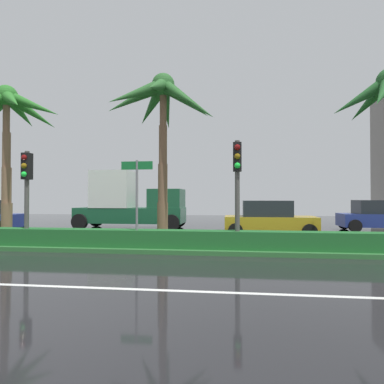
{
  "coord_description": "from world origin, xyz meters",
  "views": [
    {
      "loc": [
        2.45,
        -4.53,
        1.87
      ],
      "look_at": [
        0.22,
        12.9,
        2.16
      ],
      "focal_mm": 30.82,
      "sensor_mm": 36.0,
      "label": 1
    }
  ],
  "objects_px": {
    "traffic_signal_median_right": "(237,174)",
    "car_in_traffic_second": "(269,219)",
    "car_in_traffic_third": "(379,216)",
    "palm_tree_mid_left": "(7,115)",
    "street_name_sign": "(137,191)",
    "box_truck_lead": "(130,203)",
    "traffic_signal_median_left": "(27,180)",
    "palm_tree_centre_left": "(163,105)"
  },
  "relations": [
    {
      "from": "traffic_signal_median_right",
      "to": "car_in_traffic_second",
      "type": "distance_m",
      "value": 5.75
    },
    {
      "from": "car_in_traffic_third",
      "to": "palm_tree_mid_left",
      "type": "bearing_deg",
      "value": -159.2
    },
    {
      "from": "street_name_sign",
      "to": "box_truck_lead",
      "type": "height_order",
      "value": "box_truck_lead"
    },
    {
      "from": "car_in_traffic_second",
      "to": "car_in_traffic_third",
      "type": "distance_m",
      "value": 7.22
    },
    {
      "from": "traffic_signal_median_right",
      "to": "car_in_traffic_second",
      "type": "height_order",
      "value": "traffic_signal_median_right"
    },
    {
      "from": "palm_tree_mid_left",
      "to": "traffic_signal_median_left",
      "type": "height_order",
      "value": "palm_tree_mid_left"
    },
    {
      "from": "box_truck_lead",
      "to": "car_in_traffic_second",
      "type": "xyz_separation_m",
      "value": [
        7.91,
        -3.0,
        -0.72
      ]
    },
    {
      "from": "palm_tree_mid_left",
      "to": "car_in_traffic_second",
      "type": "xyz_separation_m",
      "value": [
        11.27,
        3.36,
        -4.59
      ]
    },
    {
      "from": "box_truck_lead",
      "to": "street_name_sign",
      "type": "bearing_deg",
      "value": -70.52
    },
    {
      "from": "car_in_traffic_third",
      "to": "street_name_sign",
      "type": "bearing_deg",
      "value": -142.79
    },
    {
      "from": "palm_tree_centre_left",
      "to": "traffic_signal_median_right",
      "type": "bearing_deg",
      "value": -29.57
    },
    {
      "from": "traffic_signal_median_left",
      "to": "box_truck_lead",
      "type": "height_order",
      "value": "traffic_signal_median_left"
    },
    {
      "from": "traffic_signal_median_right",
      "to": "car_in_traffic_second",
      "type": "bearing_deg",
      "value": 73.37
    },
    {
      "from": "car_in_traffic_second",
      "to": "box_truck_lead",
      "type": "bearing_deg",
      "value": 159.23
    },
    {
      "from": "traffic_signal_median_right",
      "to": "car_in_traffic_third",
      "type": "xyz_separation_m",
      "value": [
        7.96,
        8.57,
        -1.82
      ]
    },
    {
      "from": "palm_tree_mid_left",
      "to": "traffic_signal_median_left",
      "type": "xyz_separation_m",
      "value": [
        2.16,
        -1.84,
        -2.92
      ]
    },
    {
      "from": "palm_tree_centre_left",
      "to": "car_in_traffic_third",
      "type": "height_order",
      "value": "palm_tree_centre_left"
    },
    {
      "from": "traffic_signal_median_left",
      "to": "palm_tree_mid_left",
      "type": "bearing_deg",
      "value": 139.47
    },
    {
      "from": "traffic_signal_median_left",
      "to": "box_truck_lead",
      "type": "distance_m",
      "value": 8.35
    },
    {
      "from": "traffic_signal_median_right",
      "to": "car_in_traffic_third",
      "type": "distance_m",
      "value": 11.83
    },
    {
      "from": "palm_tree_mid_left",
      "to": "car_in_traffic_second",
      "type": "relative_size",
      "value": 1.51
    },
    {
      "from": "car_in_traffic_second",
      "to": "traffic_signal_median_left",
      "type": "bearing_deg",
      "value": -150.26
    },
    {
      "from": "street_name_sign",
      "to": "car_in_traffic_second",
      "type": "distance_m",
      "value": 7.37
    },
    {
      "from": "traffic_signal_median_left",
      "to": "traffic_signal_median_right",
      "type": "distance_m",
      "value": 7.55
    },
    {
      "from": "traffic_signal_median_left",
      "to": "car_in_traffic_second",
      "type": "distance_m",
      "value": 10.63
    },
    {
      "from": "traffic_signal_median_left",
      "to": "box_truck_lead",
      "type": "xyz_separation_m",
      "value": [
        1.2,
        8.2,
        -0.95
      ]
    },
    {
      "from": "palm_tree_centre_left",
      "to": "box_truck_lead",
      "type": "xyz_separation_m",
      "value": [
        -3.46,
        6.58,
        -3.96
      ]
    },
    {
      "from": "traffic_signal_median_left",
      "to": "traffic_signal_median_right",
      "type": "xyz_separation_m",
      "value": [
        7.55,
        -0.02,
        0.15
      ]
    },
    {
      "from": "palm_tree_mid_left",
      "to": "car_in_traffic_second",
      "type": "distance_m",
      "value": 12.62
    },
    {
      "from": "palm_tree_mid_left",
      "to": "street_name_sign",
      "type": "distance_m",
      "value": 7.38
    },
    {
      "from": "traffic_signal_median_left",
      "to": "box_truck_lead",
      "type": "bearing_deg",
      "value": 81.65
    },
    {
      "from": "palm_tree_mid_left",
      "to": "palm_tree_centre_left",
      "type": "relative_size",
      "value": 0.98
    },
    {
      "from": "traffic_signal_median_right",
      "to": "street_name_sign",
      "type": "relative_size",
      "value": 1.21
    },
    {
      "from": "palm_tree_mid_left",
      "to": "traffic_signal_median_left",
      "type": "relative_size",
      "value": 1.91
    },
    {
      "from": "traffic_signal_median_left",
      "to": "street_name_sign",
      "type": "xyz_separation_m",
      "value": [
        4.14,
        -0.08,
        -0.41
      ]
    },
    {
      "from": "palm_tree_mid_left",
      "to": "traffic_signal_median_left",
      "type": "bearing_deg",
      "value": -40.53
    },
    {
      "from": "box_truck_lead",
      "to": "car_in_traffic_second",
      "type": "height_order",
      "value": "box_truck_lead"
    },
    {
      "from": "traffic_signal_median_right",
      "to": "box_truck_lead",
      "type": "bearing_deg",
      "value": 127.67
    },
    {
      "from": "car_in_traffic_second",
      "to": "palm_tree_centre_left",
      "type": "bearing_deg",
      "value": -141.13
    },
    {
      "from": "traffic_signal_median_right",
      "to": "box_truck_lead",
      "type": "relative_size",
      "value": 0.57
    },
    {
      "from": "car_in_traffic_third",
      "to": "traffic_signal_median_left",
      "type": "bearing_deg",
      "value": -151.12
    },
    {
      "from": "palm_tree_centre_left",
      "to": "traffic_signal_median_left",
      "type": "relative_size",
      "value": 1.94
    }
  ]
}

